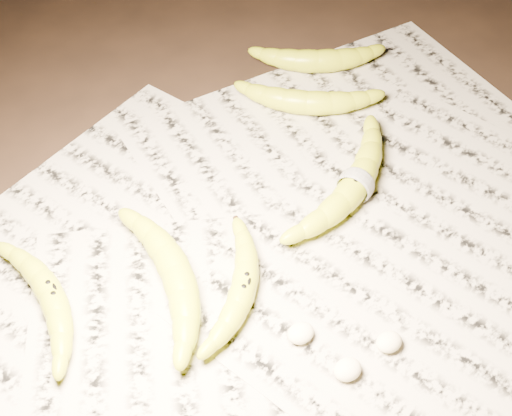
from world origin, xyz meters
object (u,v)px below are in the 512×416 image
banana_left_a (51,294)px  banana_center (244,285)px  banana_upper_b (318,59)px  banana_taped (356,183)px  banana_left_b (177,273)px  banana_upper_a (307,101)px

banana_left_a → banana_center: 0.22m
banana_upper_b → banana_center: bearing=-105.9°
banana_left_a → banana_upper_b: 0.56m
banana_left_a → banana_center: bearing=-117.3°
banana_center → banana_left_a: bearing=103.9°
banana_left_a → banana_taped: size_ratio=0.79×
banana_taped → banana_center: bearing=168.4°
banana_left_b → banana_left_a: bearing=79.4°
banana_upper_a → banana_left_b: bearing=-112.0°
banana_left_b → banana_center: 0.08m
banana_left_b → banana_taped: (0.27, 0.00, -0.00)m
banana_center → banana_left_b: bearing=89.4°
banana_taped → banana_left_a: bearing=145.7°
banana_taped → banana_upper_a: bearing=48.5°
banana_left_a → banana_center: size_ratio=1.06×
banana_left_a → banana_taped: bearing=-95.1°
banana_taped → banana_left_b: bearing=153.4°
banana_taped → banana_upper_b: (0.12, 0.25, -0.00)m
banana_taped → banana_upper_a: size_ratio=1.22×
banana_left_a → banana_upper_b: bearing=-67.3°
banana_center → banana_taped: (0.21, 0.06, 0.00)m
banana_taped → banana_upper_a: banana_taped is taller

